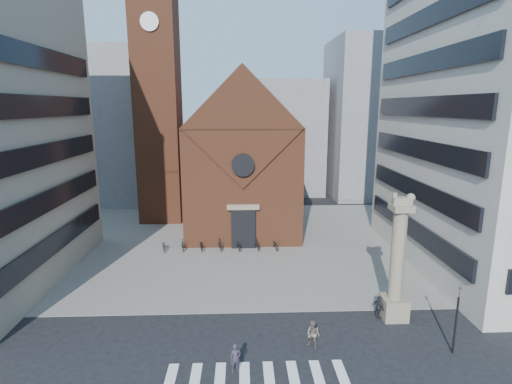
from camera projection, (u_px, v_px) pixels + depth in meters
ground at (246, 347)px, 23.69m from camera, size 120.00×120.00×0.00m
piazza at (243, 241)px, 42.24m from camera, size 46.00×30.00×0.05m
zebra_crossing at (257, 381)px, 20.78m from camera, size 10.20×3.20×0.01m
church at (242, 159)px, 46.46m from camera, size 12.00×16.65×18.00m
campanile at (158, 91)px, 47.33m from camera, size 5.50×5.50×31.20m
bg_block_left at (108, 127)px, 59.67m from camera, size 16.00×14.00×22.00m
bg_block_mid at (278, 137)px, 65.97m from camera, size 14.00×12.00×18.00m
bg_block_right at (381, 119)px, 63.01m from camera, size 16.00×14.00×24.00m
lion_column at (397, 270)px, 26.27m from camera, size 1.63×1.60×8.68m
traffic_light at (456, 317)px, 22.69m from camera, size 0.13×0.16×4.30m
pedestrian_0 at (236, 358)px, 21.41m from camera, size 0.63×0.46×1.59m
pedestrian_1 at (313, 335)px, 23.47m from camera, size 1.07×1.05×1.74m
pedestrian_2 at (379, 307)px, 26.80m from camera, size 0.73×1.01×1.59m
scooter_0 at (164, 246)px, 39.34m from camera, size 1.03×1.93×0.97m
scooter_1 at (183, 245)px, 39.40m from camera, size 0.88×1.85×1.07m
scooter_2 at (201, 245)px, 39.48m from camera, size 1.03×1.93×0.97m
scooter_3 at (220, 245)px, 39.54m from camera, size 0.88×1.85×1.07m
scooter_4 at (238, 245)px, 39.62m from camera, size 1.03×1.93×0.97m
scooter_5 at (257, 244)px, 39.68m from camera, size 0.88×1.85×1.07m
scooter_6 at (275, 244)px, 39.76m from camera, size 1.03×1.93×0.97m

